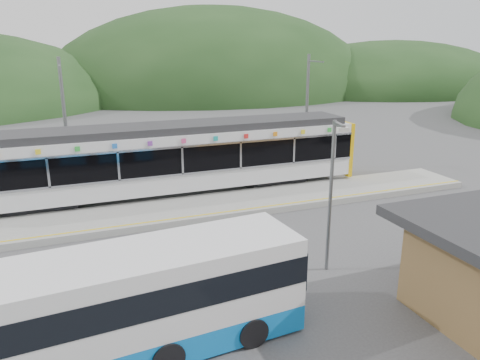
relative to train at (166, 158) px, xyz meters
name	(u,v)px	position (x,y,z in m)	size (l,w,h in m)	color
ground	(256,232)	(2.44, -6.00, -2.06)	(120.00, 120.00, 0.00)	#4C4C4F
hills	(320,183)	(8.62, -0.71, -2.06)	(146.00, 149.00, 26.00)	#1E3D19
platform	(229,204)	(2.44, -2.70, -1.91)	(26.00, 3.20, 0.30)	#9E9E99
yellow_line	(239,210)	(2.44, -4.00, -1.76)	(26.00, 0.10, 0.01)	yellow
train	(166,158)	(0.00, 0.00, 0.00)	(20.44, 3.01, 3.74)	black
catenary_mast_west	(66,124)	(-4.56, 2.56, 1.58)	(0.18, 1.80, 7.00)	slate
catenary_mast_east	(307,110)	(9.44, 2.56, 1.58)	(0.18, 1.80, 7.00)	slate
bus	(106,313)	(-4.23, -12.25, -0.73)	(10.29, 3.18, 2.76)	blue
lamp_post	(333,184)	(3.44, -10.08, 1.11)	(0.38, 0.98, 5.29)	slate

